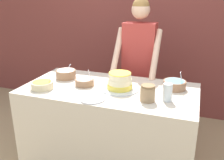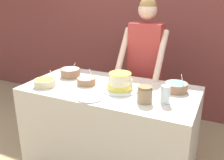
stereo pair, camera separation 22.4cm
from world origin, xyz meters
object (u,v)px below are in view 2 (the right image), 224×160
(person_baker, at_px, (145,58))
(drinking_glass, at_px, (165,94))
(frosting_bowl_orange, at_px, (45,82))
(frosting_bowl_white, at_px, (70,72))
(cake, at_px, (120,82))
(frosting_bowl_blue, at_px, (176,87))
(stoneware_jar, at_px, (145,95))
(ceramic_plate, at_px, (90,98))
(frosting_bowl_pink, at_px, (86,81))

(person_baker, xyz_separation_m, drinking_glass, (0.43, -0.80, -0.07))
(person_baker, distance_m, frosting_bowl_orange, 1.14)
(drinking_glass, bearing_deg, frosting_bowl_white, 167.69)
(cake, height_order, drinking_glass, cake)
(person_baker, relative_size, cake, 4.79)
(frosting_bowl_blue, bearing_deg, cake, -159.18)
(person_baker, distance_m, frosting_bowl_blue, 0.69)
(drinking_glass, xyz_separation_m, stoneware_jar, (-0.15, -0.06, -0.01))
(frosting_bowl_blue, height_order, frosting_bowl_white, frosting_bowl_blue)
(frosting_bowl_blue, xyz_separation_m, frosting_bowl_orange, (-1.15, -0.40, -0.01))
(person_baker, distance_m, stoneware_jar, 0.90)
(frosting_bowl_orange, relative_size, ceramic_plate, 0.93)
(frosting_bowl_pink, relative_size, drinking_glass, 1.20)
(stoneware_jar, bearing_deg, frosting_bowl_pink, 165.78)
(frosting_bowl_white, distance_m, drinking_glass, 1.09)
(person_baker, distance_m, frosting_bowl_pink, 0.79)
(frosting_bowl_pink, relative_size, stoneware_jar, 1.29)
(cake, distance_m, frosting_bowl_orange, 0.72)
(cake, bearing_deg, drinking_glass, -14.35)
(drinking_glass, height_order, ceramic_plate, drinking_glass)
(frosting_bowl_white, relative_size, frosting_bowl_orange, 1.01)
(frosting_bowl_orange, bearing_deg, cake, 17.73)
(frosting_bowl_blue, bearing_deg, frosting_bowl_pink, -167.10)
(person_baker, xyz_separation_m, frosting_bowl_blue, (0.46, -0.50, -0.10))
(frosting_bowl_white, height_order, frosting_bowl_pink, frosting_bowl_pink)
(person_baker, relative_size, frosting_bowl_pink, 9.39)
(stoneware_jar, bearing_deg, frosting_bowl_blue, 62.95)
(frosting_bowl_white, xyz_separation_m, drinking_glass, (1.07, -0.23, 0.03))
(frosting_bowl_blue, bearing_deg, stoneware_jar, -117.05)
(frosting_bowl_blue, relative_size, frosting_bowl_orange, 1.03)
(cake, height_order, frosting_bowl_pink, frosting_bowl_pink)
(ceramic_plate, bearing_deg, drinking_glass, 16.96)
(ceramic_plate, distance_m, stoneware_jar, 0.46)
(ceramic_plate, relative_size, stoneware_jar, 1.57)
(cake, height_order, stoneware_jar, cake)
(person_baker, relative_size, frosting_bowl_white, 8.24)
(person_baker, xyz_separation_m, cake, (-0.01, -0.68, -0.07))
(frosting_bowl_white, relative_size, ceramic_plate, 0.94)
(drinking_glass, bearing_deg, ceramic_plate, -163.04)
(frosting_bowl_orange, relative_size, stoneware_jar, 1.45)
(person_baker, height_order, ceramic_plate, person_baker)
(frosting_bowl_white, bearing_deg, ceramic_plate, -41.07)
(frosting_bowl_pink, bearing_deg, frosting_bowl_blue, 12.90)
(frosting_bowl_blue, relative_size, frosting_bowl_pink, 1.16)
(person_baker, height_order, frosting_bowl_blue, person_baker)
(frosting_bowl_pink, distance_m, frosting_bowl_orange, 0.39)
(frosting_bowl_blue, relative_size, drinking_glass, 1.40)
(frosting_bowl_pink, relative_size, ceramic_plate, 0.82)
(frosting_bowl_orange, height_order, stoneware_jar, frosting_bowl_orange)
(frosting_bowl_pink, relative_size, frosting_bowl_orange, 0.89)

